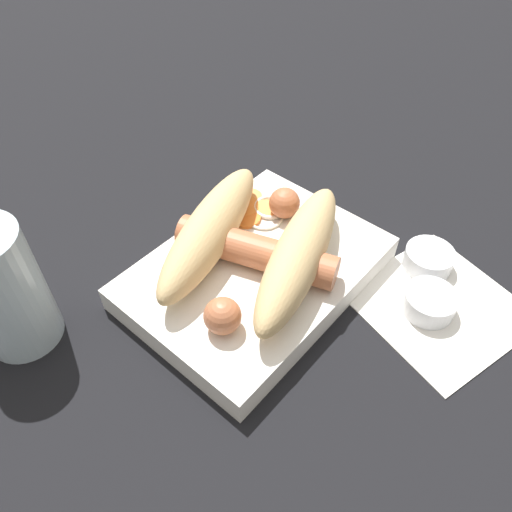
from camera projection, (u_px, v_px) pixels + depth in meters
ground_plane at (256, 282)px, 0.50m from camera, size 3.00×3.00×0.00m
food_tray at (256, 273)px, 0.49m from camera, size 0.24×0.17×0.03m
bread_roll at (253, 242)px, 0.46m from camera, size 0.23×0.19×0.05m
sausage at (257, 253)px, 0.47m from camera, size 0.18×0.16×0.03m
pickled_veggies at (258, 210)px, 0.53m from camera, size 0.07×0.07×0.00m
napkin at (439, 305)px, 0.48m from camera, size 0.17×0.17×0.00m
condiment_cup_near at (429, 304)px, 0.47m from camera, size 0.05×0.05×0.02m
condiment_cup_far at (428, 260)px, 0.50m from camera, size 0.05×0.05×0.02m
drink_glass at (3, 291)px, 0.41m from camera, size 0.07×0.07×0.12m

